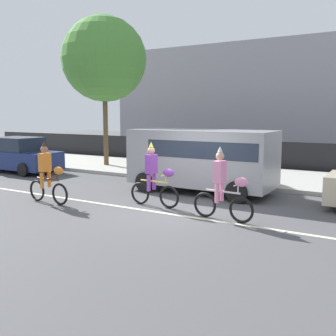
# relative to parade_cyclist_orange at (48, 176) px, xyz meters

# --- Properties ---
(ground_plane) EXTENTS (80.00, 80.00, 0.00)m
(ground_plane) POSITION_rel_parade_cyclist_orange_xyz_m (3.82, 1.25, -0.84)
(ground_plane) COLOR #4C4C4F
(road_centre_line) EXTENTS (36.00, 0.14, 0.01)m
(road_centre_line) POSITION_rel_parade_cyclist_orange_xyz_m (3.82, 0.75, -0.84)
(road_centre_line) COLOR beige
(road_centre_line) RESTS_ON ground
(sidewalk_curb) EXTENTS (60.00, 5.00, 0.15)m
(sidewalk_curb) POSITION_rel_parade_cyclist_orange_xyz_m (3.82, 7.75, -0.77)
(sidewalk_curb) COLOR #ADAAA3
(sidewalk_curb) RESTS_ON ground
(fence_line) EXTENTS (40.00, 0.08, 1.40)m
(fence_line) POSITION_rel_parade_cyclist_orange_xyz_m (3.82, 10.65, -0.14)
(fence_line) COLOR black
(fence_line) RESTS_ON ground
(building_backdrop) EXTENTS (28.00, 8.00, 7.16)m
(building_backdrop) POSITION_rel_parade_cyclist_orange_xyz_m (5.04, 19.25, 2.74)
(building_backdrop) COLOR #99939E
(building_backdrop) RESTS_ON ground
(parade_cyclist_orange) EXTENTS (1.72, 0.50, 1.92)m
(parade_cyclist_orange) POSITION_rel_parade_cyclist_orange_xyz_m (0.00, 0.00, 0.00)
(parade_cyclist_orange) COLOR black
(parade_cyclist_orange) RESTS_ON ground
(parade_cyclist_purple) EXTENTS (1.72, 0.50, 1.92)m
(parade_cyclist_purple) POSITION_rel_parade_cyclist_orange_xyz_m (3.04, 1.32, 0.00)
(parade_cyclist_purple) COLOR black
(parade_cyclist_purple) RESTS_ON ground
(parade_cyclist_pink) EXTENTS (1.72, 0.50, 1.92)m
(parade_cyclist_pink) POSITION_rel_parade_cyclist_orange_xyz_m (5.39, 0.93, 0.00)
(parade_cyclist_pink) COLOR black
(parade_cyclist_pink) RESTS_ON ground
(parked_van_grey) EXTENTS (5.00, 2.22, 2.18)m
(parked_van_grey) POSITION_rel_parade_cyclist_orange_xyz_m (3.37, 3.95, 0.44)
(parked_van_grey) COLOR #99999E
(parked_van_grey) RESTS_ON ground
(parked_car_navy) EXTENTS (4.10, 1.92, 1.64)m
(parked_car_navy) POSITION_rel_parade_cyclist_orange_xyz_m (-6.19, 3.90, -0.06)
(parked_car_navy) COLOR navy
(parked_car_navy) RESTS_ON ground
(street_tree_near_lamp) EXTENTS (4.17, 4.17, 7.33)m
(street_tree_near_lamp) POSITION_rel_parade_cyclist_orange_xyz_m (-3.65, 7.17, 4.55)
(street_tree_near_lamp) COLOR brown
(street_tree_near_lamp) RESTS_ON sidewalk_curb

